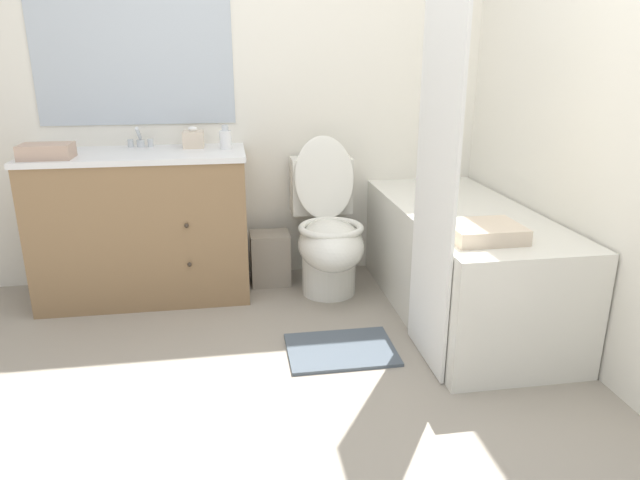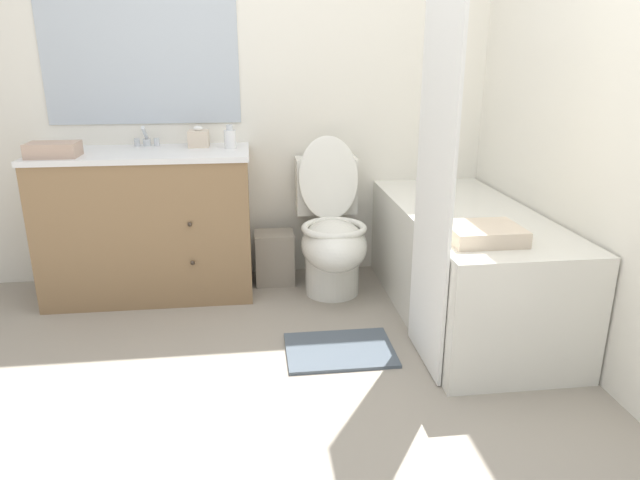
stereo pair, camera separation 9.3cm
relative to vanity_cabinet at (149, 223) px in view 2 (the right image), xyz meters
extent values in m
plane|color=gray|center=(0.73, -1.41, -0.43)|extent=(14.00, 14.00, 0.00)
cube|color=white|center=(0.73, 0.28, 0.82)|extent=(8.00, 0.05, 2.50)
cube|color=#B2BCC6|center=(0.00, 0.25, 1.00)|extent=(1.09, 0.01, 0.93)
cube|color=white|center=(2.06, -0.58, 0.82)|extent=(0.05, 2.67, 2.50)
cube|color=olive|center=(0.00, 0.00, -0.02)|extent=(1.15, 0.51, 0.81)
cube|color=white|center=(0.00, 0.00, 0.40)|extent=(1.17, 0.53, 0.03)
cylinder|color=silver|center=(0.00, 0.00, 0.36)|extent=(0.29, 0.29, 0.10)
sphere|color=#382D23|center=(0.26, -0.27, 0.06)|extent=(0.02, 0.02, 0.02)
sphere|color=#382D23|center=(0.26, -0.27, -0.16)|extent=(0.02, 0.02, 0.02)
cylinder|color=silver|center=(0.00, 0.18, 0.43)|extent=(0.04, 0.04, 0.04)
cylinder|color=silver|center=(0.00, 0.14, 0.49)|extent=(0.02, 0.11, 0.09)
cylinder|color=silver|center=(-0.06, 0.18, 0.43)|extent=(0.03, 0.03, 0.04)
cylinder|color=silver|center=(0.05, 0.18, 0.43)|extent=(0.03, 0.03, 0.04)
cylinder|color=silver|center=(1.04, -0.14, -0.31)|extent=(0.31, 0.31, 0.23)
ellipsoid|color=silver|center=(1.04, -0.20, -0.11)|extent=(0.37, 0.52, 0.28)
torus|color=silver|center=(1.04, -0.20, -0.01)|extent=(0.37, 0.37, 0.04)
cube|color=silver|center=(1.04, 0.14, 0.16)|extent=(0.36, 0.18, 0.34)
ellipsoid|color=silver|center=(1.04, 0.03, 0.23)|extent=(0.35, 0.15, 0.48)
cube|color=silver|center=(1.69, -0.51, -0.14)|extent=(0.66, 1.52, 0.58)
cube|color=#A5A7A2|center=(1.69, -0.51, 0.15)|extent=(0.54, 1.40, 0.01)
cube|color=white|center=(1.35, -0.96, 0.52)|extent=(0.01, 0.46, 1.88)
cube|color=gray|center=(0.71, 0.07, -0.27)|extent=(0.23, 0.20, 0.32)
cube|color=beige|center=(0.30, 0.12, 0.46)|extent=(0.11, 0.12, 0.09)
ellipsoid|color=white|center=(0.30, 0.12, 0.52)|extent=(0.05, 0.04, 0.03)
cylinder|color=white|center=(0.48, 0.03, 0.46)|extent=(0.07, 0.07, 0.10)
cylinder|color=silver|center=(0.48, 0.03, 0.53)|extent=(0.04, 0.04, 0.03)
cube|color=tan|center=(-0.42, -0.14, 0.45)|extent=(0.25, 0.17, 0.08)
cube|color=beige|center=(1.57, -1.00, 0.19)|extent=(0.31, 0.26, 0.07)
cube|color=#4C5660|center=(0.98, -0.84, -0.42)|extent=(0.51, 0.37, 0.02)
camera|label=1|loc=(0.50, -3.20, 0.92)|focal=32.00mm
camera|label=2|loc=(0.59, -3.22, 0.92)|focal=32.00mm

